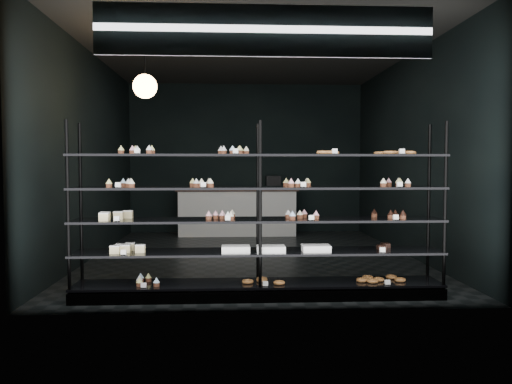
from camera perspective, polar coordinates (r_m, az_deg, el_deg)
room at (r=7.85m, az=-0.42°, el=4.18°), size 5.01×6.01×3.20m
display_shelf at (r=5.46m, az=0.13°, el=-5.52°), size 4.00×0.50×1.91m
signage at (r=5.10m, az=1.10°, el=17.92°), size 3.30×0.05×0.50m
pendant_lamp at (r=6.64m, az=-12.58°, el=11.71°), size 0.31×0.31×0.88m
service_counter at (r=10.38m, az=-2.10°, el=-2.17°), size 2.49×0.65×1.23m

